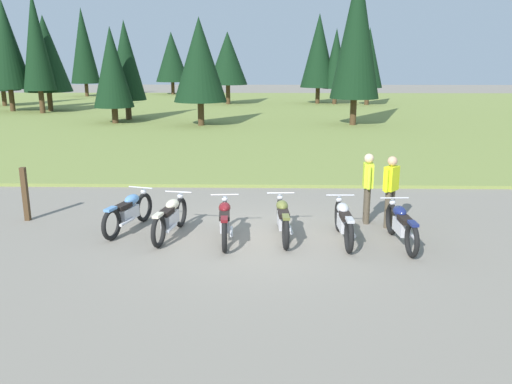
{
  "coord_description": "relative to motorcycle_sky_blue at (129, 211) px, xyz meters",
  "views": [
    {
      "loc": [
        0.25,
        -10.81,
        3.8
      ],
      "look_at": [
        0.0,
        0.6,
        0.9
      ],
      "focal_mm": 36.83,
      "sensor_mm": 36.0,
      "label": 1
    }
  ],
  "objects": [
    {
      "name": "trail_marker_post",
      "position": [
        -2.66,
        0.68,
        0.22
      ],
      "size": [
        0.12,
        0.12,
        1.31
      ],
      "primitive_type": "cube",
      "color": "#47331E",
      "rests_on": "ground"
    },
    {
      "name": "forest_treeline",
      "position": [
        -2.22,
        29.4,
        3.92
      ],
      "size": [
        45.1,
        30.26,
        8.97
      ],
      "color": "#47331E",
      "rests_on": "ground"
    },
    {
      "name": "motorcycle_maroon",
      "position": [
        2.24,
        -0.65,
        0.0
      ],
      "size": [
        0.62,
        2.1,
        0.88
      ],
      "color": "black",
      "rests_on": "ground"
    },
    {
      "name": "motorcycle_navy",
      "position": [
        5.96,
        -0.85,
        0.0
      ],
      "size": [
        0.62,
        2.1,
        0.88
      ],
      "color": "black",
      "rests_on": "ground"
    },
    {
      "name": "rider_near_row_end",
      "position": [
        5.98,
        0.35,
        0.51
      ],
      "size": [
        0.4,
        0.44,
        1.67
      ],
      "color": "#4C4233",
      "rests_on": "ground"
    },
    {
      "name": "motorcycle_olive",
      "position": [
        3.49,
        -0.47,
        0.0
      ],
      "size": [
        0.62,
        2.1,
        0.88
      ],
      "color": "black",
      "rests_on": "ground"
    },
    {
      "name": "motorcycle_cream",
      "position": [
        1.02,
        -0.42,
        0.0
      ],
      "size": [
        0.63,
        2.09,
        0.88
      ],
      "color": "black",
      "rests_on": "ground"
    },
    {
      "name": "ground_plane",
      "position": [
        2.89,
        -0.56,
        -0.44
      ],
      "size": [
        140.0,
        140.0,
        0.0
      ],
      "primitive_type": "plane",
      "color": "gray"
    },
    {
      "name": "motorcycle_silver",
      "position": [
        4.78,
        -0.64,
        0.0
      ],
      "size": [
        0.62,
        2.1,
        0.88
      ],
      "color": "black",
      "rests_on": "ground"
    },
    {
      "name": "motorcycle_sky_blue",
      "position": [
        0.0,
        0.0,
        0.0
      ],
      "size": [
        0.81,
        2.04,
        0.88
      ],
      "color": "black",
      "rests_on": "ground"
    },
    {
      "name": "grass_moorland",
      "position": [
        2.89,
        26.08,
        -0.39
      ],
      "size": [
        80.0,
        44.0,
        0.1
      ],
      "primitive_type": "cube",
      "color": "olive",
      "rests_on": "ground"
    },
    {
      "name": "rider_with_back_turned",
      "position": [
        5.51,
        0.67,
        0.51
      ],
      "size": [
        0.25,
        0.55,
        1.67
      ],
      "color": "#4C4233",
      "rests_on": "ground"
    }
  ]
}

